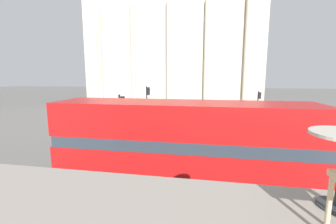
{
  "coord_description": "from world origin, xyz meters",
  "views": [
    {
      "loc": [
        -0.13,
        -2.56,
        4.99
      ],
      "look_at": [
        -3.33,
        15.15,
        2.14
      ],
      "focal_mm": 24.0,
      "sensor_mm": 36.0,
      "label": 1
    }
  ],
  "objects_px": {
    "car_maroon": "(198,121)",
    "pedestrian_olive": "(280,151)",
    "pedestrian_grey": "(229,111)",
    "traffic_light_far": "(258,103)",
    "car_silver": "(222,110)",
    "pedestrian_red": "(108,124)",
    "traffic_light_mid": "(148,102)",
    "double_decker_bus": "(183,143)",
    "plaza_building_left": "(175,49)",
    "traffic_light_near": "(121,119)"
  },
  "relations": [
    {
      "from": "car_maroon",
      "to": "car_silver",
      "type": "relative_size",
      "value": 1.0
    },
    {
      "from": "double_decker_bus",
      "to": "pedestrian_grey",
      "type": "relative_size",
      "value": 6.42
    },
    {
      "from": "plaza_building_left",
      "to": "pedestrian_grey",
      "type": "relative_size",
      "value": 19.71
    },
    {
      "from": "traffic_light_near",
      "to": "pedestrian_red",
      "type": "bearing_deg",
      "value": 121.92
    },
    {
      "from": "car_maroon",
      "to": "double_decker_bus",
      "type": "bearing_deg",
      "value": 172.14
    },
    {
      "from": "double_decker_bus",
      "to": "plaza_building_left",
      "type": "distance_m",
      "value": 37.9
    },
    {
      "from": "car_maroon",
      "to": "traffic_light_far",
      "type": "bearing_deg",
      "value": -72.16
    },
    {
      "from": "plaza_building_left",
      "to": "car_maroon",
      "type": "height_order",
      "value": "plaza_building_left"
    },
    {
      "from": "plaza_building_left",
      "to": "car_silver",
      "type": "xyz_separation_m",
      "value": [
        8.69,
        -16.05,
        -9.67
      ]
    },
    {
      "from": "pedestrian_grey",
      "to": "pedestrian_red",
      "type": "height_order",
      "value": "pedestrian_grey"
    },
    {
      "from": "plaza_building_left",
      "to": "car_maroon",
      "type": "bearing_deg",
      "value": -76.03
    },
    {
      "from": "car_silver",
      "to": "pedestrian_olive",
      "type": "distance_m",
      "value": 17.12
    },
    {
      "from": "car_silver",
      "to": "pedestrian_grey",
      "type": "relative_size",
      "value": 2.53
    },
    {
      "from": "pedestrian_grey",
      "to": "pedestrian_red",
      "type": "xyz_separation_m",
      "value": [
        -10.87,
        -8.97,
        -0.05
      ]
    },
    {
      "from": "double_decker_bus",
      "to": "car_silver",
      "type": "height_order",
      "value": "double_decker_bus"
    },
    {
      "from": "plaza_building_left",
      "to": "pedestrian_red",
      "type": "relative_size",
      "value": 20.6
    },
    {
      "from": "traffic_light_mid",
      "to": "pedestrian_olive",
      "type": "relative_size",
      "value": 2.44
    },
    {
      "from": "traffic_light_mid",
      "to": "pedestrian_red",
      "type": "height_order",
      "value": "traffic_light_mid"
    },
    {
      "from": "car_silver",
      "to": "traffic_light_mid",
      "type": "bearing_deg",
      "value": 129.66
    },
    {
      "from": "traffic_light_far",
      "to": "pedestrian_grey",
      "type": "distance_m",
      "value": 3.81
    },
    {
      "from": "pedestrian_grey",
      "to": "traffic_light_far",
      "type": "bearing_deg",
      "value": 130.05
    },
    {
      "from": "traffic_light_mid",
      "to": "traffic_light_far",
      "type": "xyz_separation_m",
      "value": [
        10.55,
        5.03,
        -0.39
      ]
    },
    {
      "from": "car_silver",
      "to": "pedestrian_red",
      "type": "relative_size",
      "value": 2.65
    },
    {
      "from": "pedestrian_olive",
      "to": "double_decker_bus",
      "type": "bearing_deg",
      "value": -112.98
    },
    {
      "from": "plaza_building_left",
      "to": "traffic_light_near",
      "type": "xyz_separation_m",
      "value": [
        2.04,
        -33.68,
        -7.77
      ]
    },
    {
      "from": "pedestrian_red",
      "to": "traffic_light_mid",
      "type": "bearing_deg",
      "value": 75.73
    },
    {
      "from": "double_decker_bus",
      "to": "traffic_light_mid",
      "type": "bearing_deg",
      "value": 111.03
    },
    {
      "from": "double_decker_bus",
      "to": "pedestrian_olive",
      "type": "xyz_separation_m",
      "value": [
        4.93,
        3.51,
        -1.23
      ]
    },
    {
      "from": "plaza_building_left",
      "to": "traffic_light_far",
      "type": "xyz_separation_m",
      "value": [
        12.06,
        -21.1,
        -8.08
      ]
    },
    {
      "from": "traffic_light_far",
      "to": "pedestrian_grey",
      "type": "height_order",
      "value": "traffic_light_far"
    },
    {
      "from": "traffic_light_far",
      "to": "car_silver",
      "type": "height_order",
      "value": "traffic_light_far"
    },
    {
      "from": "double_decker_bus",
      "to": "traffic_light_far",
      "type": "relative_size",
      "value": 3.05
    },
    {
      "from": "car_maroon",
      "to": "pedestrian_olive",
      "type": "distance_m",
      "value": 10.26
    },
    {
      "from": "plaza_building_left",
      "to": "pedestrian_grey",
      "type": "xyz_separation_m",
      "value": [
        9.28,
        -18.87,
        -9.42
      ]
    },
    {
      "from": "traffic_light_near",
      "to": "pedestrian_red",
      "type": "distance_m",
      "value": 7.08
    },
    {
      "from": "car_silver",
      "to": "pedestrian_red",
      "type": "height_order",
      "value": "pedestrian_red"
    },
    {
      "from": "car_maroon",
      "to": "pedestrian_grey",
      "type": "distance_m",
      "value": 6.11
    },
    {
      "from": "car_maroon",
      "to": "car_silver",
      "type": "height_order",
      "value": "same"
    },
    {
      "from": "traffic_light_far",
      "to": "pedestrian_olive",
      "type": "xyz_separation_m",
      "value": [
        -1.23,
        -11.92,
        -1.32
      ]
    },
    {
      "from": "traffic_light_far",
      "to": "traffic_light_near",
      "type": "bearing_deg",
      "value": -128.55
    },
    {
      "from": "car_maroon",
      "to": "car_silver",
      "type": "distance_m",
      "value": 8.4
    },
    {
      "from": "pedestrian_red",
      "to": "car_silver",
      "type": "bearing_deg",
      "value": 95.86
    },
    {
      "from": "car_maroon",
      "to": "pedestrian_olive",
      "type": "xyz_separation_m",
      "value": [
        4.87,
        -9.03,
        0.28
      ]
    },
    {
      "from": "double_decker_bus",
      "to": "traffic_light_far",
      "type": "xyz_separation_m",
      "value": [
        6.15,
        15.43,
        0.09
      ]
    },
    {
      "from": "pedestrian_olive",
      "to": "pedestrian_red",
      "type": "relative_size",
      "value": 1.07
    },
    {
      "from": "pedestrian_olive",
      "to": "traffic_light_mid",
      "type": "bearing_deg",
      "value": 175.09
    },
    {
      "from": "traffic_light_far",
      "to": "pedestrian_red",
      "type": "bearing_deg",
      "value": -153.73
    },
    {
      "from": "pedestrian_grey",
      "to": "pedestrian_red",
      "type": "relative_size",
      "value": 1.05
    },
    {
      "from": "car_maroon",
      "to": "car_silver",
      "type": "xyz_separation_m",
      "value": [
        2.71,
        7.95,
        0.0
      ]
    },
    {
      "from": "car_maroon",
      "to": "plaza_building_left",
      "type": "bearing_deg",
      "value": 6.39
    }
  ]
}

